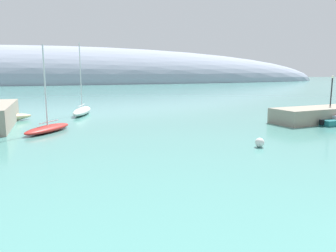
{
  "coord_description": "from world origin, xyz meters",
  "views": [
    {
      "loc": [
        -13.16,
        -6.65,
        6.37
      ],
      "look_at": [
        -3.15,
        21.23,
        1.4
      ],
      "focal_mm": 34.82,
      "sensor_mm": 36.0,
      "label": 1
    }
  ],
  "objects_px": {
    "mooring_buoy_white": "(260,143)",
    "sailboat_white_near_shore": "(82,111)",
    "sailboat_red_mid_mooring": "(48,128)",
    "motorboat_teal_outer": "(335,122)",
    "harbor_lamp_post": "(332,87)",
    "sailboat_sand_outer_mooring": "(0,118)"
  },
  "relations": [
    {
      "from": "motorboat_teal_outer",
      "to": "harbor_lamp_post",
      "type": "bearing_deg",
      "value": 44.13
    },
    {
      "from": "sailboat_sand_outer_mooring",
      "to": "motorboat_teal_outer",
      "type": "height_order",
      "value": "sailboat_sand_outer_mooring"
    },
    {
      "from": "sailboat_sand_outer_mooring",
      "to": "harbor_lamp_post",
      "type": "height_order",
      "value": "sailboat_sand_outer_mooring"
    },
    {
      "from": "sailboat_white_near_shore",
      "to": "motorboat_teal_outer",
      "type": "xyz_separation_m",
      "value": [
        27.6,
        -20.14,
        -0.22
      ]
    },
    {
      "from": "sailboat_white_near_shore",
      "to": "motorboat_teal_outer",
      "type": "distance_m",
      "value": 34.16
    },
    {
      "from": "motorboat_teal_outer",
      "to": "harbor_lamp_post",
      "type": "xyz_separation_m",
      "value": [
        2.97,
        3.68,
        3.95
      ]
    },
    {
      "from": "sailboat_sand_outer_mooring",
      "to": "motorboat_teal_outer",
      "type": "bearing_deg",
      "value": -48.14
    },
    {
      "from": "sailboat_sand_outer_mooring",
      "to": "motorboat_teal_outer",
      "type": "distance_m",
      "value": 41.4
    },
    {
      "from": "sailboat_sand_outer_mooring",
      "to": "motorboat_teal_outer",
      "type": "relative_size",
      "value": 1.72
    },
    {
      "from": "sailboat_red_mid_mooring",
      "to": "mooring_buoy_white",
      "type": "distance_m",
      "value": 21.75
    },
    {
      "from": "sailboat_white_near_shore",
      "to": "mooring_buoy_white",
      "type": "height_order",
      "value": "sailboat_white_near_shore"
    },
    {
      "from": "motorboat_teal_outer",
      "to": "sailboat_sand_outer_mooring",
      "type": "bearing_deg",
      "value": 149.94
    },
    {
      "from": "motorboat_teal_outer",
      "to": "sailboat_red_mid_mooring",
      "type": "bearing_deg",
      "value": 161.03
    },
    {
      "from": "sailboat_white_near_shore",
      "to": "sailboat_red_mid_mooring",
      "type": "distance_m",
      "value": 14.1
    },
    {
      "from": "sailboat_white_near_shore",
      "to": "sailboat_red_mid_mooring",
      "type": "relative_size",
      "value": 1.15
    },
    {
      "from": "mooring_buoy_white",
      "to": "sailboat_white_near_shore",
      "type": "bearing_deg",
      "value": 114.58
    },
    {
      "from": "sailboat_sand_outer_mooring",
      "to": "sailboat_white_near_shore",
      "type": "bearing_deg",
      "value": -4.61
    },
    {
      "from": "sailboat_red_mid_mooring",
      "to": "motorboat_teal_outer",
      "type": "height_order",
      "value": "sailboat_red_mid_mooring"
    },
    {
      "from": "motorboat_teal_outer",
      "to": "harbor_lamp_post",
      "type": "relative_size",
      "value": 1.15
    },
    {
      "from": "sailboat_white_near_shore",
      "to": "sailboat_red_mid_mooring",
      "type": "xyz_separation_m",
      "value": [
        -4.76,
        -13.27,
        -0.15
      ]
    },
    {
      "from": "mooring_buoy_white",
      "to": "harbor_lamp_post",
      "type": "bearing_deg",
      "value": 29.5
    },
    {
      "from": "sailboat_white_near_shore",
      "to": "sailboat_sand_outer_mooring",
      "type": "xyz_separation_m",
      "value": [
        -10.49,
        -3.91,
        -0.08
      ]
    }
  ]
}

